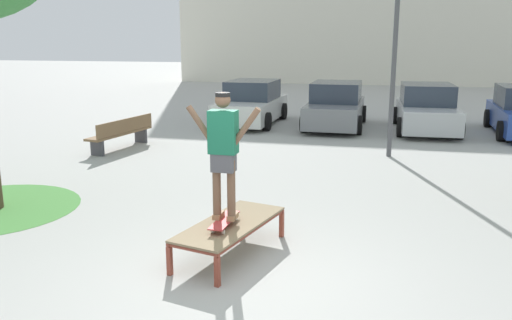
% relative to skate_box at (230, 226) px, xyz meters
% --- Properties ---
extents(ground_plane, '(120.00, 120.00, 0.00)m').
position_rel_skate_box_xyz_m(ground_plane, '(0.43, -0.90, -0.41)').
color(ground_plane, '#A8A8A3').
extents(skate_box, '(1.19, 2.03, 0.46)m').
position_rel_skate_box_xyz_m(skate_box, '(0.00, 0.00, 0.00)').
color(skate_box, brown).
rests_on(skate_box, ground).
extents(skateboard, '(0.21, 0.80, 0.09)m').
position_rel_skate_box_xyz_m(skateboard, '(-0.04, -0.15, 0.12)').
color(skateboard, '#B23333').
rests_on(skateboard, skate_box).
extents(skater, '(1.00, 0.29, 1.69)m').
position_rel_skate_box_xyz_m(skater, '(-0.04, -0.15, 1.12)').
color(skater, brown).
rests_on(skater, skateboard).
extents(car_white, '(1.98, 4.23, 1.50)m').
position_rel_skate_box_xyz_m(car_white, '(-2.50, 11.33, 0.28)').
color(car_white, silver).
rests_on(car_white, ground).
extents(car_grey, '(1.95, 4.22, 1.50)m').
position_rel_skate_box_xyz_m(car_grey, '(0.42, 11.27, 0.28)').
color(car_grey, slate).
rests_on(car_grey, ground).
extents(car_silver, '(2.01, 4.25, 1.50)m').
position_rel_skate_box_xyz_m(car_silver, '(3.33, 11.20, 0.28)').
color(car_silver, '#B7BABF').
rests_on(car_silver, ground).
extents(park_bench, '(0.80, 2.44, 0.83)m').
position_rel_skate_box_xyz_m(park_bench, '(-4.85, 6.20, 0.03)').
color(park_bench, brown).
rests_on(park_bench, ground).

